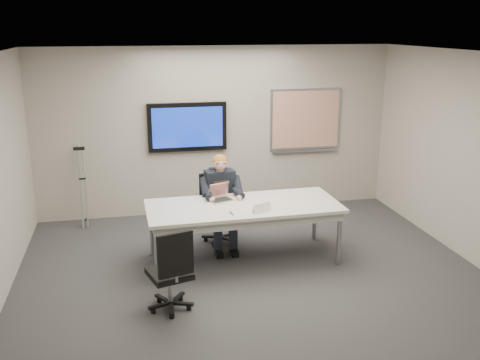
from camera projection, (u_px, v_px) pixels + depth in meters
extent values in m
cube|color=#363638|center=(260.00, 289.00, 6.55)|extent=(6.00, 6.00, 0.02)
cube|color=silver|center=(263.00, 56.00, 5.77)|extent=(6.00, 6.00, 0.02)
cube|color=#ADA69C|center=(217.00, 131.00, 8.98)|extent=(6.00, 0.02, 2.80)
cube|color=#ADA69C|center=(381.00, 311.00, 3.35)|extent=(6.00, 0.02, 2.80)
cube|color=silver|center=(243.00, 206.00, 7.18)|extent=(2.60, 1.12, 0.04)
cube|color=beige|center=(243.00, 212.00, 7.20)|extent=(2.50, 1.01, 0.11)
cylinder|color=#979AA0|center=(157.00, 256.00, 6.60)|extent=(0.06, 0.06, 0.75)
cylinder|color=#979AA0|center=(339.00, 238.00, 7.13)|extent=(0.06, 0.06, 0.75)
cylinder|color=#979AA0|center=(152.00, 229.00, 7.45)|extent=(0.06, 0.06, 0.75)
cylinder|color=#979AA0|center=(315.00, 216.00, 7.98)|extent=(0.06, 0.06, 0.75)
cube|color=black|center=(187.00, 127.00, 8.80)|extent=(1.30, 0.08, 0.80)
cube|color=navy|center=(188.00, 127.00, 8.76)|extent=(1.16, 0.01, 0.66)
cube|color=#979AA0|center=(305.00, 119.00, 9.23)|extent=(1.25, 0.04, 1.05)
cube|color=silver|center=(306.00, 119.00, 9.20)|extent=(1.18, 0.01, 0.98)
cube|color=#979AA0|center=(305.00, 151.00, 9.35)|extent=(1.18, 0.05, 0.04)
cylinder|color=#979AA0|center=(220.00, 224.00, 7.92)|extent=(0.06, 0.06, 0.35)
cube|color=black|center=(220.00, 213.00, 7.87)|extent=(0.58, 0.58, 0.07)
cube|color=black|center=(212.00, 189.00, 7.95)|extent=(0.40, 0.19, 0.51)
cylinder|color=#979AA0|center=(170.00, 287.00, 6.03)|extent=(0.06, 0.06, 0.34)
cube|color=black|center=(170.00, 274.00, 5.99)|extent=(0.54, 0.54, 0.07)
cube|color=black|center=(176.00, 255.00, 5.72)|extent=(0.40, 0.16, 0.50)
cube|color=black|center=(220.00, 190.00, 7.74)|extent=(0.44, 0.28, 0.57)
cube|color=#392217|center=(221.00, 190.00, 7.62)|extent=(0.22, 0.04, 0.28)
sphere|color=#ECAC90|center=(220.00, 163.00, 7.60)|extent=(0.21, 0.21, 0.21)
ellipsoid|color=#925725|center=(220.00, 161.00, 7.60)|extent=(0.22, 0.22, 0.18)
cube|color=#B2B1B4|center=(220.00, 200.00, 7.32)|extent=(0.37, 0.31, 0.02)
cube|color=black|center=(221.00, 200.00, 7.31)|extent=(0.30, 0.23, 0.00)
cube|color=#B2B1B4|center=(219.00, 190.00, 7.42)|extent=(0.32, 0.18, 0.20)
cube|color=#B1121D|center=(219.00, 190.00, 7.42)|extent=(0.27, 0.15, 0.17)
cylinder|color=black|center=(231.00, 213.00, 6.83)|extent=(0.03, 0.15, 0.01)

